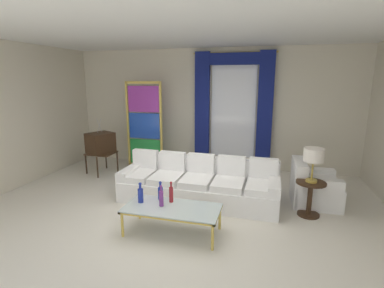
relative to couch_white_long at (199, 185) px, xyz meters
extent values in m
plane|color=silver|center=(-0.25, -0.76, -0.31)|extent=(16.00, 16.00, 0.00)
cube|color=beige|center=(-0.25, 2.30, 1.19)|extent=(8.00, 0.12, 3.00)
cube|color=beige|center=(-3.91, -0.16, 1.19)|extent=(0.12, 7.00, 3.00)
cube|color=white|center=(-0.25, 0.04, 2.71)|extent=(8.00, 7.60, 0.04)
cube|color=white|center=(0.33, 2.22, 1.24)|extent=(1.10, 0.02, 2.50)
cylinder|color=gold|center=(0.33, 2.14, 2.55)|extent=(2.00, 0.04, 0.04)
cube|color=navy|center=(-0.44, 2.12, 1.24)|extent=(0.36, 0.12, 2.70)
cube|color=navy|center=(1.10, 2.12, 1.24)|extent=(0.36, 0.12, 2.70)
cube|color=navy|center=(0.33, 2.12, 2.41)|extent=(1.80, 0.10, 0.28)
cube|color=white|center=(0.00, -0.10, -0.12)|extent=(2.91, 0.94, 0.38)
cube|color=white|center=(0.00, 0.27, 0.08)|extent=(2.90, 0.24, 0.78)
cube|color=white|center=(1.36, -0.12, -0.03)|extent=(0.21, 0.86, 0.56)
cube|color=white|center=(-1.36, -0.08, -0.03)|extent=(0.21, 0.86, 0.56)
cube|color=white|center=(1.16, -0.16, 0.13)|extent=(0.54, 0.75, 0.12)
cube|color=white|center=(1.16, 0.16, 0.35)|extent=(0.51, 0.15, 0.40)
cube|color=white|center=(0.58, -0.15, 0.13)|extent=(0.54, 0.75, 0.12)
cube|color=white|center=(0.58, 0.17, 0.35)|extent=(0.51, 0.15, 0.40)
cube|color=white|center=(0.00, -0.15, 0.13)|extent=(0.54, 0.75, 0.12)
cube|color=white|center=(0.00, 0.17, 0.35)|extent=(0.51, 0.15, 0.40)
cube|color=white|center=(-0.58, -0.14, 0.13)|extent=(0.54, 0.75, 0.12)
cube|color=white|center=(-0.58, 0.18, 0.35)|extent=(0.51, 0.15, 0.40)
cube|color=white|center=(-1.16, -0.13, 0.13)|extent=(0.54, 0.75, 0.12)
cube|color=white|center=(-1.16, 0.19, 0.35)|extent=(0.51, 0.15, 0.40)
cube|color=silver|center=(-0.10, -1.28, 0.09)|extent=(1.41, 0.66, 0.02)
cube|color=gold|center=(-0.10, -0.97, 0.07)|extent=(1.41, 0.04, 0.03)
cube|color=gold|center=(-0.10, -1.59, 0.07)|extent=(1.41, 0.04, 0.03)
cube|color=gold|center=(-0.78, -1.28, 0.07)|extent=(0.04, 0.66, 0.03)
cube|color=gold|center=(0.58, -1.28, 0.07)|extent=(0.04, 0.66, 0.03)
cylinder|color=gold|center=(-0.76, -0.99, -0.12)|extent=(0.04, 0.04, 0.38)
cylinder|color=gold|center=(0.56, -0.99, -0.12)|extent=(0.04, 0.04, 0.38)
cylinder|color=gold|center=(-0.76, -1.57, -0.12)|extent=(0.04, 0.04, 0.38)
cylinder|color=gold|center=(0.56, -1.57, -0.12)|extent=(0.04, 0.04, 0.38)
cylinder|color=maroon|center=(-0.17, -1.10, 0.22)|extent=(0.06, 0.06, 0.24)
cylinder|color=maroon|center=(-0.17, -1.10, 0.37)|extent=(0.03, 0.03, 0.06)
sphere|color=maroon|center=(-0.17, -1.10, 0.41)|extent=(0.04, 0.04, 0.04)
cylinder|color=navy|center=(-0.37, -1.05, 0.20)|extent=(0.08, 0.08, 0.19)
cylinder|color=navy|center=(-0.37, -1.05, 0.33)|extent=(0.04, 0.04, 0.06)
sphere|color=navy|center=(-0.37, -1.05, 0.38)|extent=(0.05, 0.05, 0.05)
cylinder|color=navy|center=(-0.62, -1.23, 0.21)|extent=(0.08, 0.08, 0.21)
cylinder|color=navy|center=(-0.62, -1.23, 0.35)|extent=(0.04, 0.04, 0.06)
sphere|color=navy|center=(-0.62, -1.23, 0.40)|extent=(0.05, 0.05, 0.05)
cylinder|color=#753384|center=(-0.27, -1.27, 0.22)|extent=(0.07, 0.07, 0.23)
cylinder|color=#753384|center=(-0.27, -1.27, 0.37)|extent=(0.03, 0.03, 0.06)
sphere|color=#753384|center=(-0.27, -1.27, 0.41)|extent=(0.04, 0.04, 0.04)
cube|color=#382314|center=(-2.67, 0.97, 0.19)|extent=(0.62, 0.54, 0.03)
cylinder|color=#382314|center=(-3.01, 0.81, -0.06)|extent=(0.04, 0.04, 0.50)
cylinder|color=#382314|center=(-2.77, 1.32, -0.06)|extent=(0.04, 0.04, 0.50)
cylinder|color=#382314|center=(-2.57, 0.61, -0.06)|extent=(0.04, 0.04, 0.50)
cylinder|color=#382314|center=(-2.34, 1.12, -0.06)|extent=(0.04, 0.04, 0.50)
cube|color=#382314|center=(-2.67, 0.97, 0.45)|extent=(0.67, 0.71, 0.48)
cube|color=black|center=(-2.89, 1.06, 0.47)|extent=(0.17, 0.36, 0.30)
cylinder|color=gold|center=(-2.92, 0.99, 0.28)|extent=(0.03, 0.04, 0.04)
cylinder|color=gold|center=(-2.85, 1.14, 0.28)|extent=(0.03, 0.04, 0.04)
cylinder|color=silver|center=(-2.67, 0.97, 0.87)|extent=(0.06, 0.12, 0.34)
cylinder|color=silver|center=(-2.67, 0.97, 0.87)|extent=(0.06, 0.12, 0.34)
cube|color=white|center=(2.11, 0.40, -0.11)|extent=(0.83, 0.83, 0.40)
cube|color=white|center=(2.11, 0.40, 0.14)|extent=(0.71, 0.71, 0.10)
cube|color=white|center=(1.79, 0.39, 0.09)|extent=(0.23, 0.81, 0.80)
cube|color=white|center=(2.10, 0.72, -0.02)|extent=(0.74, 0.21, 0.58)
cube|color=white|center=(2.12, 0.08, -0.02)|extent=(0.74, 0.21, 0.58)
cube|color=gold|center=(-2.26, 1.63, 0.79)|extent=(0.05, 0.05, 2.20)
cube|color=gold|center=(-1.36, 1.63, 0.79)|extent=(0.05, 0.05, 2.20)
cube|color=gold|center=(-1.81, 1.63, 1.86)|extent=(0.90, 0.05, 0.06)
cube|color=gold|center=(-1.81, 1.63, -0.26)|extent=(0.90, 0.05, 0.10)
cube|color=#238E3D|center=(-1.81, 1.63, 0.13)|extent=(0.82, 0.02, 0.64)
cube|color=#1E47B7|center=(-1.81, 1.63, 0.79)|extent=(0.82, 0.02, 0.64)
cube|color=purple|center=(-1.81, 1.63, 1.46)|extent=(0.82, 0.02, 0.64)
cylinder|color=beige|center=(-1.32, 1.36, -0.28)|extent=(0.16, 0.16, 0.06)
ellipsoid|color=navy|center=(-1.32, 1.36, -0.17)|extent=(0.18, 0.32, 0.20)
sphere|color=navy|center=(-1.32, 1.50, -0.06)|extent=(0.09, 0.09, 0.09)
cone|color=gold|center=(-1.32, 1.56, -0.06)|extent=(0.02, 0.04, 0.02)
cone|color=#277543|center=(-1.32, 1.18, -0.07)|extent=(0.44, 0.40, 0.50)
cylinder|color=#382314|center=(1.94, -0.14, 0.27)|extent=(0.48, 0.48, 0.03)
cylinder|color=#382314|center=(1.94, -0.14, -0.02)|extent=(0.08, 0.08, 0.55)
cylinder|color=#382314|center=(1.94, -0.14, -0.29)|extent=(0.36, 0.36, 0.03)
cylinder|color=#B29338|center=(1.94, -0.14, 0.31)|extent=(0.18, 0.18, 0.04)
cylinder|color=#B29338|center=(1.94, -0.14, 0.51)|extent=(0.03, 0.03, 0.36)
cylinder|color=silver|center=(1.94, -0.14, 0.75)|extent=(0.32, 0.32, 0.22)
camera|label=1|loc=(1.20, -4.99, 1.94)|focal=26.97mm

